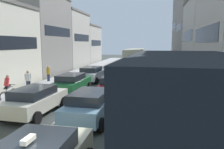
{
  "coord_description": "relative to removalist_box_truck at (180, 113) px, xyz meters",
  "views": [
    {
      "loc": [
        2.97,
        -3.41,
        3.83
      ],
      "look_at": [
        0.0,
        12.0,
        1.6
      ],
      "focal_mm": 35.28,
      "sensor_mm": 36.0,
      "label": 1
    }
  ],
  "objects": [
    {
      "name": "sidewalk_left",
      "position": [
        -10.4,
        17.51,
        -1.9
      ],
      "size": [
        2.6,
        64.0,
        0.14
      ],
      "primitive_type": "cube",
      "color": "#A5A5A5",
      "rests_on": "ground"
    },
    {
      "name": "lane_stripe_left",
      "position": [
        -5.4,
        17.51,
        -1.97
      ],
      "size": [
        0.16,
        60.0,
        0.01
      ],
      "primitive_type": "cube",
      "color": "silver",
      "rests_on": "ground"
    },
    {
      "name": "lane_stripe_right",
      "position": [
        -2.0,
        17.51,
        -1.97
      ],
      "size": [
        0.16,
        60.0,
        0.01
      ],
      "primitive_type": "cube",
      "color": "silver",
      "rests_on": "ground"
    },
    {
      "name": "building_row_left",
      "position": [
        -15.69,
        17.27,
        3.12
      ],
      "size": [
        7.2,
        43.9,
        14.21
      ],
      "rotation": [
        0.0,
        0.0,
        1.57
      ],
      "color": "beige",
      "rests_on": "ground"
    },
    {
      "name": "building_row_right",
      "position": [
        6.2,
        20.12,
        3.6
      ],
      "size": [
        7.2,
        43.9,
        12.86
      ],
      "rotation": [
        0.0,
        0.0,
        -1.57
      ],
      "color": "gray",
      "rests_on": "ground"
    },
    {
      "name": "removalist_box_truck",
      "position": [
        0.0,
        0.0,
        0.0
      ],
      "size": [
        2.81,
        7.74,
        3.58
      ],
      "rotation": [
        0.0,
        0.0,
        1.55
      ],
      "color": "#B7B29E",
      "rests_on": "ground"
    },
    {
      "name": "sedan_centre_lane_second",
      "position": [
        -3.8,
        4.4,
        -1.18
      ],
      "size": [
        2.16,
        4.35,
        1.49
      ],
      "rotation": [
        0.0,
        0.0,
        1.54
      ],
      "color": "#759EB7",
      "rests_on": "ground"
    },
    {
      "name": "wagon_left_lane_second",
      "position": [
        -7.01,
        4.71,
        -1.18
      ],
      "size": [
        2.18,
        4.36,
        1.49
      ],
      "rotation": [
        0.0,
        0.0,
        1.54
      ],
      "color": "beige",
      "rests_on": "ground"
    },
    {
      "name": "hatchback_centre_lane_third",
      "position": [
        -3.62,
        9.71,
        -1.18
      ],
      "size": [
        2.28,
        4.41,
        1.49
      ],
      "rotation": [
        0.0,
        0.0,
        1.63
      ],
      "color": "#A51E1E",
      "rests_on": "ground"
    },
    {
      "name": "sedan_left_lane_third",
      "position": [
        -6.97,
        9.96,
        -1.18
      ],
      "size": [
        2.11,
        4.32,
        1.49
      ],
      "rotation": [
        0.0,
        0.0,
        1.56
      ],
      "color": "#19592D",
      "rests_on": "ground"
    },
    {
      "name": "coupe_centre_lane_fourth",
      "position": [
        -3.77,
        15.93,
        -1.18
      ],
      "size": [
        2.18,
        4.36,
        1.49
      ],
      "rotation": [
        0.0,
        0.0,
        1.6
      ],
      "color": "gray",
      "rests_on": "ground"
    },
    {
      "name": "sedan_left_lane_fourth",
      "position": [
        -6.9,
        15.31,
        -1.18
      ],
      "size": [
        2.18,
        4.36,
        1.49
      ],
      "rotation": [
        0.0,
        0.0,
        1.54
      ],
      "color": "silver",
      "rests_on": "ground"
    },
    {
      "name": "sedan_centre_lane_fifth",
      "position": [
        -3.74,
        21.27,
        -1.18
      ],
      "size": [
        2.09,
        4.31,
        1.49
      ],
      "rotation": [
        0.0,
        0.0,
        1.56
      ],
      "color": "#194C8C",
      "rests_on": "ground"
    },
    {
      "name": "sedan_right_lane_behind_truck",
      "position": [
        -0.14,
        6.99,
        -1.18
      ],
      "size": [
        2.14,
        4.34,
        1.49
      ],
      "rotation": [
        0.0,
        0.0,
        1.59
      ],
      "color": "black",
      "rests_on": "ground"
    },
    {
      "name": "bus_mid_queue_primary",
      "position": [
        -3.85,
        29.92,
        -0.21
      ],
      "size": [
        2.9,
        10.53,
        2.9
      ],
      "rotation": [
        0.0,
        0.0,
        1.56
      ],
      "color": "#BFB793",
      "rests_on": "ground"
    },
    {
      "name": "cyclist_on_sidewalk",
      "position": [
        -10.46,
        7.13,
        -1.12
      ],
      "size": [
        0.5,
        1.73,
        1.72
      ],
      "rotation": [
        0.0,
        0.0,
        1.56
      ],
      "color": "black",
      "rests_on": "ground"
    },
    {
      "name": "pedestrian_mid_sidewalk",
      "position": [
        -10.73,
        10.07,
        -1.03
      ],
      "size": [
        0.38,
        0.44,
        1.66
      ],
      "rotation": [
        0.0,
        0.0,
        2.45
      ],
      "color": "#262D47",
      "rests_on": "ground"
    },
    {
      "name": "pedestrian_far_sidewalk",
      "position": [
        -10.92,
        13.91,
        -1.03
      ],
      "size": [
        0.34,
        0.53,
        1.66
      ],
      "rotation": [
        0.0,
        0.0,
        2.99
      ],
      "color": "#262D47",
      "rests_on": "ground"
    }
  ]
}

